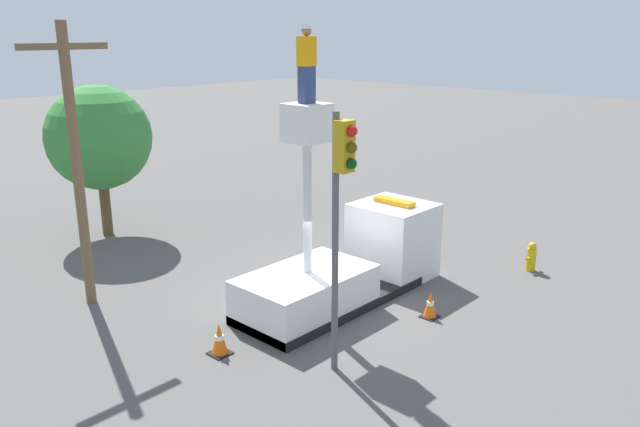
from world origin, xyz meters
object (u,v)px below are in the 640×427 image
Objects in this scene: worker at (307,64)px; traffic_cone_rear at (219,340)px; traffic_light_pole at (341,194)px; fire_hydrant at (531,257)px; traffic_cone_curbside at (430,305)px; tree_left_bg at (99,138)px; utility_pole at (76,158)px; bucket_truck at (349,264)px.

worker is 2.36× the size of traffic_cone_rear.
traffic_light_pole is 6.16× the size of fire_hydrant.
traffic_cone_rear is at bearing 179.58° from worker.
fire_hydrant is 1.28× the size of traffic_cone_curbside.
worker is 6.51m from traffic_cone_rear.
traffic_light_pole is at bearing -96.71° from tree_left_bg.
tree_left_bg is (-0.12, 9.77, -2.77)m from worker.
traffic_light_pole is at bearing -75.65° from utility_pole.
bucket_truck is at bearing 151.07° from fire_hydrant.
fire_hydrant is at bearing -28.93° from bucket_truck.
bucket_truck is at bearing -0.27° from traffic_cone_rear.
bucket_truck reaches higher than fire_hydrant.
traffic_light_pole is 12.27m from tree_left_bg.
traffic_light_pole is 7.41× the size of traffic_cone_rear.
utility_pole is at bearing 126.76° from traffic_cone_curbside.
fire_hydrant reaches higher than traffic_cone_rear.
traffic_cone_curbside is at bearing -81.89° from bucket_truck.
traffic_light_pole is 1.05× the size of tree_left_bg.
traffic_cone_curbside is at bearing -50.61° from worker.
traffic_cone_rear is 0.14× the size of tree_left_bg.
tree_left_bg is at bearing 118.55° from fire_hydrant.
tree_left_bg is 6.00m from utility_pole.
tree_left_bg is at bearing 90.68° from worker.
worker is at bearing 180.00° from bucket_truck.
fire_hydrant is 14.66m from tree_left_bg.
worker is 2.52× the size of traffic_cone_curbside.
worker reaches higher than tree_left_bg.
tree_left_bg reaches higher than fire_hydrant.
traffic_cone_rear is at bearing 153.30° from traffic_cone_curbside.
utility_pole reaches higher than bucket_truck.
traffic_cone_rear is 5.96m from utility_pole.
traffic_cone_rear is at bearing 117.69° from traffic_light_pole.
utility_pole reaches higher than traffic_light_pole.
bucket_truck is 0.89× the size of utility_pole.
fire_hydrant is at bearing -61.45° from tree_left_bg.
worker reaches higher than bucket_truck.
fire_hydrant is 13.13m from utility_pole.
traffic_light_pole is 7.41m from utility_pole.
bucket_truck is 10.24m from tree_left_bg.
traffic_cone_rear is at bearing -83.26° from utility_pole.
traffic_light_pole is at bearing -179.60° from traffic_cone_curbside.
bucket_truck is 5.87m from fire_hydrant.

